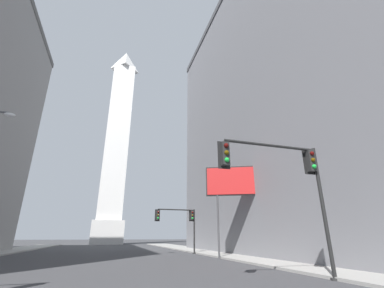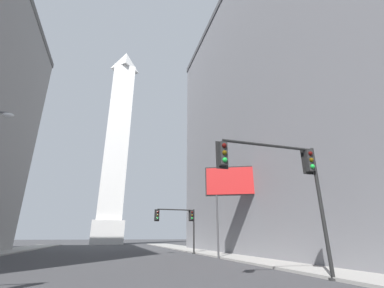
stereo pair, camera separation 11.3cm
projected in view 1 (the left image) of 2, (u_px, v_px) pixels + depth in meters
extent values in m
cube|color=gray|center=(228.00, 254.00, 26.91)|extent=(5.00, 86.51, 0.15)
cube|color=slate|center=(331.00, 113.00, 34.41)|extent=(28.36, 41.02, 35.01)
cube|color=#48484C|center=(310.00, 11.00, 40.53)|extent=(28.64, 41.43, 0.90)
cube|color=silver|center=(108.00, 232.00, 65.85)|extent=(7.89, 7.89, 5.75)
cube|color=white|center=(118.00, 138.00, 74.74)|extent=(6.31, 6.31, 46.48)
pyramid|color=white|center=(126.00, 62.00, 83.84)|extent=(6.31, 6.31, 6.94)
cylinder|color=black|center=(323.00, 209.00, 12.37)|extent=(0.18, 0.18, 6.17)
cylinder|color=#262626|center=(335.00, 279.00, 11.33)|extent=(0.40, 0.40, 0.10)
cube|color=black|center=(311.00, 161.00, 13.10)|extent=(0.36, 0.36, 1.10)
cube|color=black|center=(308.00, 162.00, 13.26)|extent=(0.58, 0.07, 1.32)
sphere|color=#410907|center=(312.00, 153.00, 13.04)|extent=(0.22, 0.22, 0.22)
sphere|color=#483506|center=(313.00, 160.00, 12.93)|extent=(0.22, 0.22, 0.22)
sphere|color=green|center=(314.00, 166.00, 12.81)|extent=(0.22, 0.22, 0.22)
cylinder|color=black|center=(271.00, 146.00, 12.68)|extent=(5.05, 0.14, 0.14)
sphere|color=black|center=(313.00, 150.00, 13.38)|extent=(0.18, 0.18, 0.18)
cube|color=black|center=(225.00, 154.00, 11.75)|extent=(0.36, 0.36, 1.10)
cube|color=black|center=(224.00, 155.00, 11.91)|extent=(0.58, 0.07, 1.32)
sphere|color=#410907|center=(226.00, 146.00, 11.69)|extent=(0.22, 0.22, 0.22)
sphere|color=#483506|center=(227.00, 153.00, 11.57)|extent=(0.22, 0.22, 0.22)
sphere|color=green|center=(227.00, 160.00, 11.46)|extent=(0.22, 0.22, 0.22)
cylinder|color=black|center=(194.00, 231.00, 29.93)|extent=(0.18, 0.18, 4.91)
cylinder|color=#262626|center=(194.00, 253.00, 29.11)|extent=(0.40, 0.40, 0.10)
cube|color=black|center=(192.00, 215.00, 30.45)|extent=(0.36, 0.36, 1.10)
cube|color=black|center=(191.00, 215.00, 30.61)|extent=(0.58, 0.07, 1.32)
sphere|color=#410907|center=(192.00, 212.00, 30.40)|extent=(0.22, 0.22, 0.22)
sphere|color=#483506|center=(192.00, 215.00, 30.28)|extent=(0.22, 0.22, 0.22)
sphere|color=green|center=(192.00, 218.00, 30.17)|extent=(0.22, 0.22, 0.22)
cylinder|color=black|center=(176.00, 210.00, 30.12)|extent=(4.38, 0.14, 0.14)
sphere|color=black|center=(194.00, 210.00, 30.73)|extent=(0.18, 0.18, 0.18)
cube|color=black|center=(158.00, 215.00, 29.29)|extent=(0.36, 0.36, 1.10)
cube|color=black|center=(157.00, 215.00, 29.44)|extent=(0.58, 0.07, 1.32)
sphere|color=#410907|center=(158.00, 212.00, 29.23)|extent=(0.22, 0.22, 0.22)
sphere|color=#483506|center=(158.00, 215.00, 29.12)|extent=(0.22, 0.22, 0.22)
sphere|color=green|center=(158.00, 218.00, 29.00)|extent=(0.22, 0.22, 0.22)
ellipsoid|color=silver|center=(10.00, 115.00, 15.85)|extent=(0.64, 0.36, 0.26)
cylinder|color=#3F3F42|center=(218.00, 225.00, 23.63)|extent=(0.18, 0.18, 5.61)
cylinder|color=#3F3F42|center=(267.00, 225.00, 23.04)|extent=(0.18, 0.18, 5.61)
cube|color=red|center=(239.00, 181.00, 24.73)|extent=(5.72, 2.89, 2.61)
cube|color=black|center=(239.00, 181.00, 24.73)|extent=(5.88, 2.89, 2.85)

